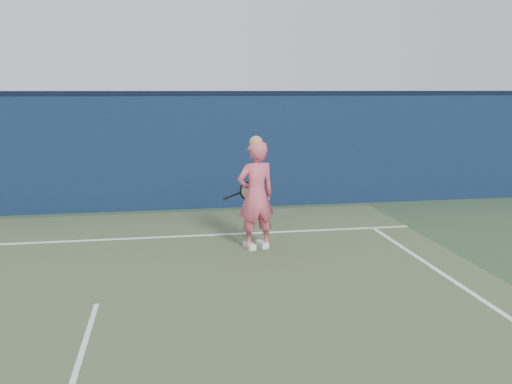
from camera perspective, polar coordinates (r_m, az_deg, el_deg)
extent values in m
plane|color=#2F492D|center=(6.24, -17.49, -14.75)|extent=(80.00, 80.00, 0.00)
cube|color=#0D1D3C|center=(12.20, -13.78, 3.94)|extent=(24.00, 0.40, 2.50)
cube|color=black|center=(12.12, -14.06, 10.05)|extent=(24.00, 0.42, 0.10)
imported|color=#D75368|center=(8.96, 0.00, -0.35)|extent=(0.76, 0.60, 1.81)
sphere|color=tan|center=(8.84, 0.00, 5.23)|extent=(0.22, 0.22, 0.22)
cube|color=white|center=(9.22, 0.68, -5.52)|extent=(0.19, 0.30, 0.10)
cube|color=white|center=(9.12, -0.68, -5.71)|extent=(0.19, 0.30, 0.10)
torus|color=black|center=(9.37, -0.97, 0.15)|extent=(0.29, 0.21, 0.32)
torus|color=gold|center=(9.37, -0.97, 0.15)|extent=(0.24, 0.17, 0.26)
cylinder|color=beige|center=(9.37, -0.97, 0.15)|extent=(0.23, 0.16, 0.26)
cylinder|color=black|center=(9.30, -2.33, -0.33)|extent=(0.28, 0.14, 0.10)
cylinder|color=black|center=(9.26, -3.11, -0.63)|extent=(0.13, 0.08, 0.07)
cube|color=white|center=(9.98, -14.45, -4.82)|extent=(11.00, 0.08, 0.01)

